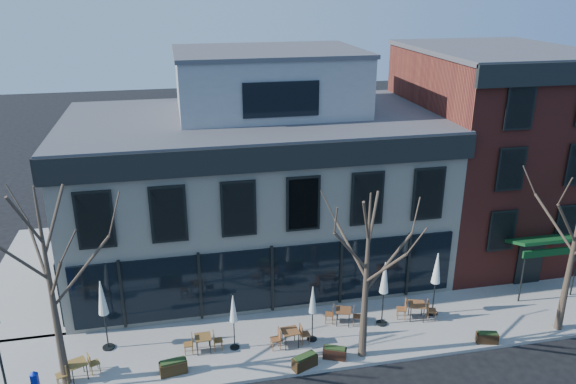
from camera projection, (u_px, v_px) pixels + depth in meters
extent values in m
plane|color=black|center=(272.00, 314.00, 25.86)|extent=(120.00, 120.00, 0.00)
cube|color=gray|center=(354.00, 331.00, 24.49)|extent=(33.50, 4.70, 0.15)
cube|color=gray|center=(39.00, 275.00, 29.16)|extent=(4.50, 12.00, 0.15)
cube|color=silver|center=(254.00, 195.00, 29.03)|extent=(18.00, 10.00, 8.00)
cube|color=#47474C|center=(252.00, 118.00, 27.60)|extent=(18.30, 10.30, 0.30)
cube|color=black|center=(271.00, 158.00, 23.09)|extent=(18.30, 0.25, 1.10)
cube|color=black|center=(58.00, 138.00, 26.02)|extent=(0.25, 10.30, 1.10)
cube|color=black|center=(272.00, 278.00, 25.14)|extent=(17.20, 0.12, 3.00)
cube|color=black|center=(73.00, 257.00, 27.11)|extent=(0.12, 7.50, 3.00)
cube|color=gray|center=(268.00, 83.00, 28.16)|extent=(9.00, 6.50, 3.00)
cube|color=maroon|center=(486.00, 153.00, 31.00)|extent=(8.00, 10.00, 11.00)
cube|color=#47474C|center=(499.00, 50.00, 29.04)|extent=(8.20, 10.20, 0.25)
cube|color=black|center=(563.00, 73.00, 24.51)|extent=(8.20, 0.25, 1.00)
cube|color=#0D3B17|center=(545.00, 240.00, 26.56)|extent=(3.20, 1.66, 0.67)
cube|color=black|center=(529.00, 263.00, 27.88)|extent=(1.40, 0.10, 2.50)
cone|color=#382B21|center=(51.00, 291.00, 19.84)|extent=(0.34, 0.34, 7.92)
cylinder|color=#382B21|center=(81.00, 271.00, 20.02)|extent=(2.23, 0.50, 2.48)
cylinder|color=#382B21|center=(39.00, 254.00, 20.28)|extent=(1.03, 2.05, 2.14)
cylinder|color=#382B21|center=(16.00, 258.00, 18.86)|extent=(1.80, 0.75, 2.21)
cylinder|color=#382B21|center=(56.00, 280.00, 18.72)|extent=(1.03, 2.04, 2.28)
cone|color=#382B21|center=(366.00, 278.00, 21.57)|extent=(0.34, 0.34, 7.04)
cylinder|color=#382B21|center=(389.00, 262.00, 21.73)|extent=(2.00, 0.46, 2.21)
cylinder|color=#382B21|center=(350.00, 248.00, 21.96)|extent=(0.93, 1.84, 1.91)
cylinder|color=#382B21|center=(351.00, 251.00, 20.69)|extent=(1.61, 0.68, 1.97)
cylinder|color=#382B21|center=(385.00, 269.00, 20.57)|extent=(0.93, 1.83, 2.03)
cone|color=#382B21|center=(573.00, 252.00, 23.23)|extent=(0.34, 0.34, 7.48)
cylinder|color=#382B21|center=(554.00, 222.00, 23.64)|extent=(0.98, 1.94, 2.03)
cylinder|color=#382B21|center=(567.00, 224.00, 22.29)|extent=(1.71, 0.71, 2.09)
cylinder|color=black|center=(0.00, 357.00, 19.98)|extent=(0.10, 0.10, 3.40)
cube|color=#0C20A6|center=(35.00, 380.00, 19.81)|extent=(0.25, 0.21, 0.54)
cone|color=#0C20A6|center=(33.00, 373.00, 19.70)|extent=(0.28, 0.28, 0.13)
cube|color=brown|center=(77.00, 363.00, 21.22)|extent=(0.87, 0.87, 0.04)
cylinder|color=black|center=(73.00, 377.00, 21.00)|extent=(0.04, 0.04, 0.68)
cylinder|color=black|center=(87.00, 372.00, 21.29)|extent=(0.04, 0.04, 0.68)
cylinder|color=black|center=(69.00, 370.00, 21.41)|extent=(0.04, 0.04, 0.68)
cylinder|color=black|center=(83.00, 364.00, 21.69)|extent=(0.04, 0.04, 0.68)
cube|color=brown|center=(203.00, 337.00, 22.80)|extent=(0.66, 0.66, 0.04)
cylinder|color=black|center=(197.00, 349.00, 22.63)|extent=(0.04, 0.04, 0.67)
cylinder|color=black|center=(210.00, 347.00, 22.74)|extent=(0.04, 0.04, 0.67)
cylinder|color=black|center=(196.00, 341.00, 23.11)|extent=(0.04, 0.04, 0.67)
cylinder|color=black|center=(209.00, 339.00, 23.22)|extent=(0.04, 0.04, 0.67)
cube|color=brown|center=(290.00, 331.00, 23.13)|extent=(0.74, 0.74, 0.04)
cylinder|color=black|center=(286.00, 343.00, 22.94)|extent=(0.04, 0.04, 0.70)
cylinder|color=black|center=(299.00, 341.00, 23.08)|extent=(0.04, 0.04, 0.70)
cylinder|color=black|center=(282.00, 336.00, 23.43)|extent=(0.04, 0.04, 0.70)
cylinder|color=black|center=(295.00, 334.00, 23.57)|extent=(0.04, 0.04, 0.70)
cube|color=brown|center=(343.00, 310.00, 24.64)|extent=(0.84, 0.84, 0.04)
cylinder|color=black|center=(337.00, 320.00, 24.56)|extent=(0.04, 0.04, 0.68)
cylinder|color=black|center=(349.00, 321.00, 24.49)|extent=(0.04, 0.04, 0.68)
cylinder|color=black|center=(338.00, 313.00, 25.04)|extent=(0.04, 0.04, 0.68)
cylinder|color=black|center=(349.00, 314.00, 24.97)|extent=(0.04, 0.04, 0.68)
cube|color=brown|center=(417.00, 304.00, 24.98)|extent=(0.89, 0.89, 0.04)
cylinder|color=black|center=(411.00, 315.00, 24.87)|extent=(0.04, 0.04, 0.74)
cylinder|color=black|center=(424.00, 315.00, 24.82)|extent=(0.04, 0.04, 0.74)
cylinder|color=black|center=(409.00, 308.00, 25.40)|extent=(0.04, 0.04, 0.74)
cylinder|color=black|center=(422.00, 308.00, 25.36)|extent=(0.04, 0.04, 0.74)
cylinder|color=black|center=(109.00, 347.00, 23.22)|extent=(0.50, 0.50, 0.07)
cylinder|color=black|center=(105.00, 322.00, 22.79)|extent=(0.06, 0.06, 2.51)
cone|color=silver|center=(102.00, 298.00, 22.38)|extent=(0.41, 0.41, 1.48)
cylinder|color=black|center=(235.00, 347.00, 23.22)|extent=(0.40, 0.40, 0.05)
cylinder|color=black|center=(234.00, 327.00, 22.88)|extent=(0.05, 0.05, 1.99)
cone|color=white|center=(233.00, 308.00, 22.56)|extent=(0.33, 0.33, 1.17)
cylinder|color=black|center=(312.00, 339.00, 23.76)|extent=(0.41, 0.41, 0.06)
cylinder|color=black|center=(312.00, 319.00, 23.41)|extent=(0.05, 0.05, 2.04)
cone|color=beige|center=(313.00, 300.00, 23.09)|extent=(0.33, 0.33, 1.21)
cylinder|color=black|center=(381.00, 323.00, 24.85)|extent=(0.49, 0.49, 0.07)
cylinder|color=black|center=(383.00, 300.00, 24.43)|extent=(0.06, 0.06, 2.45)
cone|color=silver|center=(385.00, 277.00, 24.03)|extent=(0.40, 0.40, 1.44)
cylinder|color=black|center=(432.00, 313.00, 25.61)|extent=(0.49, 0.49, 0.07)
cylinder|color=black|center=(435.00, 290.00, 25.19)|extent=(0.06, 0.06, 2.46)
cone|color=white|center=(437.00, 268.00, 24.80)|extent=(0.40, 0.40, 1.45)
cube|color=#312310|center=(173.00, 368.00, 21.64)|extent=(1.10, 0.57, 0.52)
cube|color=#1E3314|center=(173.00, 361.00, 21.54)|extent=(0.98, 0.47, 0.08)
cube|color=black|center=(305.00, 362.00, 21.98)|extent=(1.09, 0.77, 0.50)
cube|color=#1E3314|center=(305.00, 356.00, 21.88)|extent=(0.96, 0.65, 0.08)
cube|color=black|center=(335.00, 353.00, 22.52)|extent=(1.00, 0.71, 0.46)
cube|color=#1E3314|center=(335.00, 348.00, 22.43)|extent=(0.88, 0.60, 0.07)
cube|color=black|center=(487.00, 338.00, 23.50)|extent=(0.95, 0.56, 0.44)
cube|color=#1E3314|center=(488.00, 333.00, 23.42)|extent=(0.84, 0.47, 0.07)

